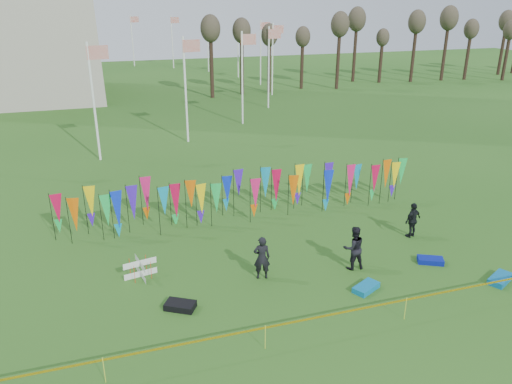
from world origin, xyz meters
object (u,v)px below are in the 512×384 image
object	(u,v)px
kite_bag_black	(180,306)
kite_bag_teal	(500,279)
kite_bag_blue	(430,260)
person_mid	(354,248)
box_kite	(140,269)
person_left	(262,258)
kite_bag_turquoise	(366,288)
person_right	(413,220)

from	to	relation	value
kite_bag_black	kite_bag_teal	world-z (taller)	kite_bag_black
kite_bag_black	kite_bag_teal	size ratio (longest dim) A/B	0.87
kite_bag_blue	kite_bag_black	distance (m)	10.85
person_mid	kite_bag_black	bearing A→B (deg)	8.88
kite_bag_blue	kite_bag_teal	xyz separation A→B (m)	(1.74, -2.16, 0.01)
person_mid	kite_bag_teal	size ratio (longest dim) A/B	1.54
box_kite	person_mid	world-z (taller)	person_mid
person_left	box_kite	bearing A→B (deg)	-6.40
person_left	kite_bag_blue	size ratio (longest dim) A/B	1.74
box_kite	kite_bag_blue	world-z (taller)	box_kite
kite_bag_turquoise	person_left	bearing A→B (deg)	149.58
kite_bag_blue	person_right	bearing A→B (deg)	74.73
box_kite	person_left	world-z (taller)	person_left
person_right	box_kite	bearing A→B (deg)	-18.87
box_kite	person_right	size ratio (longest dim) A/B	0.45
person_left	kite_bag_turquoise	distance (m)	4.25
person_left	person_right	bearing A→B (deg)	-157.99
person_right	kite_bag_teal	bearing A→B (deg)	85.07
box_kite	kite_bag_teal	xyz separation A→B (m)	(13.76, -4.76, -0.27)
kite_bag_black	kite_bag_teal	distance (m)	12.77
person_right	kite_bag_turquoise	xyz separation A→B (m)	(-4.39, -3.52, -0.75)
kite_bag_blue	kite_bag_teal	size ratio (longest dim) A/B	0.85
box_kite	kite_bag_turquoise	bearing A→B (deg)	-23.92
person_left	person_right	distance (m)	8.11
kite_bag_blue	kite_bag_black	bearing A→B (deg)	-179.44
box_kite	person_right	bearing A→B (deg)	-0.72
person_mid	person_right	world-z (taller)	person_mid
kite_bag_blue	kite_bag_black	size ratio (longest dim) A/B	0.98
kite_bag_blue	kite_bag_teal	distance (m)	2.78
person_mid	kite_bag_turquoise	xyz separation A→B (m)	(-0.30, -1.70, -0.84)
person_mid	person_right	size ratio (longest dim) A/B	1.11
person_mid	kite_bag_blue	xyz separation A→B (m)	(3.43, -0.62, -0.85)
kite_bag_teal	person_left	bearing A→B (deg)	160.60
person_mid	person_right	bearing A→B (deg)	-152.72
person_left	person_mid	bearing A→B (deg)	-174.05
person_left	kite_bag_turquoise	xyz separation A→B (m)	(3.60, -2.11, -0.81)
kite_bag_turquoise	kite_bag_black	bearing A→B (deg)	172.21
box_kite	kite_bag_teal	world-z (taller)	box_kite
box_kite	person_right	distance (m)	12.69
kite_bag_turquoise	kite_bag_teal	world-z (taller)	kite_bag_teal
person_mid	kite_bag_black	size ratio (longest dim) A/B	1.76
box_kite	person_left	bearing A→B (deg)	-18.44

